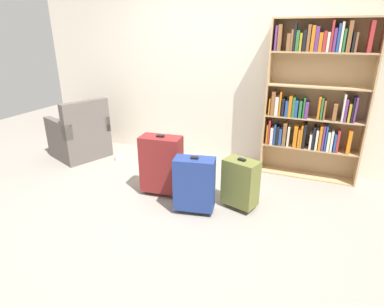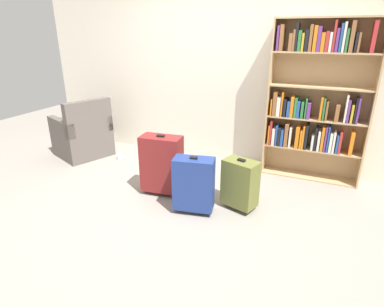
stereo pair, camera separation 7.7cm
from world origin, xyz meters
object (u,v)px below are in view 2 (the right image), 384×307
mug (120,157)px  suitcase_olive (240,183)px  suitcase_navy_blue (194,184)px  suitcase_dark_red (162,164)px  armchair (83,136)px  bookshelf (316,99)px

mug → suitcase_olive: (2.03, -0.64, 0.25)m
mug → suitcase_navy_blue: size_ratio=0.19×
suitcase_dark_red → armchair: bearing=160.3°
armchair → suitcase_navy_blue: (2.21, -0.84, 0.01)m
bookshelf → suitcase_dark_red: size_ratio=2.69×
bookshelf → suitcase_dark_red: bearing=-142.1°
suitcase_navy_blue → suitcase_dark_red: bearing=155.2°
armchair → suitcase_dark_red: size_ratio=1.24×
armchair → mug: bearing=5.8°
suitcase_olive → suitcase_dark_red: size_ratio=0.79×
suitcase_olive → suitcase_navy_blue: size_ratio=0.91×
bookshelf → armchair: 3.35m
armchair → mug: size_ratio=7.58×
armchair → mug: armchair is taller
armchair → suitcase_olive: size_ratio=1.57×
mug → suitcase_navy_blue: (1.60, -0.90, 0.28)m
suitcase_navy_blue → armchair: bearing=159.1°
armchair → suitcase_olive: 2.70m
bookshelf → mug: bookshelf is taller
suitcase_olive → suitcase_dark_red: (-0.93, -0.03, 0.08)m
mug → suitcase_navy_blue: suitcase_navy_blue is taller
bookshelf → suitcase_dark_red: (-1.52, -1.18, -0.66)m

